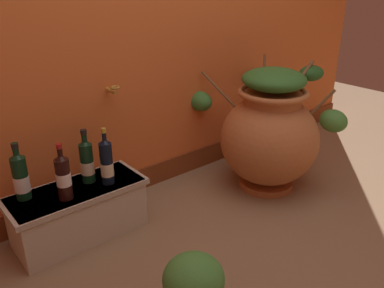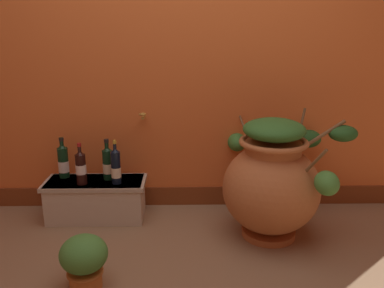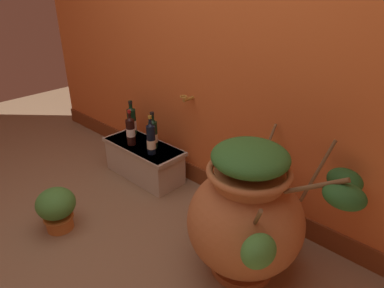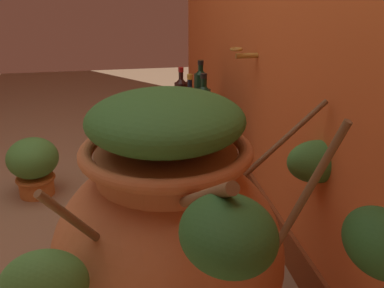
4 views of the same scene
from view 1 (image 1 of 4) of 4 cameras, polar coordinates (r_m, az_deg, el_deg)
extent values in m
plane|color=#896B4C|center=(2.12, 11.66, -17.00)|extent=(7.00, 7.00, 0.00)
cube|color=brown|center=(2.75, -6.08, -4.50)|extent=(4.40, 0.02, 0.15)
cylinder|color=#B28433|center=(2.35, -11.47, 7.45)|extent=(0.02, 0.10, 0.02)
torus|color=#B28433|center=(2.30, -10.92, 7.92)|extent=(0.06, 0.06, 0.01)
cylinder|color=#B26638|center=(2.81, 10.45, -5.41)|extent=(0.36, 0.36, 0.04)
ellipsoid|color=#B26638|center=(2.67, 10.95, 0.64)|extent=(0.64, 0.64, 0.60)
cylinder|color=#B26638|center=(2.58, 11.40, 6.05)|extent=(0.36, 0.36, 0.11)
torus|color=#B26638|center=(2.56, 11.49, 7.22)|extent=(0.44, 0.44, 0.04)
cylinder|color=brown|center=(2.83, 15.37, 9.25)|extent=(0.28, 0.06, 0.19)
ellipsoid|color=#235623|center=(2.94, 16.66, 9.66)|extent=(0.19, 0.16, 0.11)
cylinder|color=brown|center=(2.62, 17.86, 5.41)|extent=(0.11, 0.13, 0.21)
ellipsoid|color=#428438|center=(2.67, 19.51, 3.13)|extent=(0.14, 0.18, 0.14)
cylinder|color=brown|center=(2.72, 4.14, 7.43)|extent=(0.09, 0.31, 0.24)
ellipsoid|color=#387A33|center=(2.82, 1.15, 6.15)|extent=(0.14, 0.20, 0.14)
cylinder|color=brown|center=(2.92, 10.30, 8.77)|extent=(0.11, 0.12, 0.37)
ellipsoid|color=#235623|center=(3.09, 9.78, 8.38)|extent=(0.19, 0.14, 0.13)
ellipsoid|color=#2D6628|center=(2.54, 11.64, 9.01)|extent=(0.40, 0.40, 0.14)
cube|color=beige|center=(2.30, -15.79, -9.36)|extent=(0.69, 0.29, 0.29)
cube|color=#AEA592|center=(2.23, -16.16, -6.50)|extent=(0.73, 0.31, 0.03)
cylinder|color=black|center=(2.10, -17.83, -4.80)|extent=(0.07, 0.07, 0.22)
cone|color=black|center=(2.05, -18.24, -1.81)|extent=(0.07, 0.07, 0.04)
cylinder|color=black|center=(2.04, -18.35, -1.06)|extent=(0.02, 0.02, 0.08)
cylinder|color=maroon|center=(2.03, -18.45, -0.28)|extent=(0.03, 0.03, 0.02)
cylinder|color=silver|center=(2.10, -17.84, -4.75)|extent=(0.07, 0.07, 0.07)
cylinder|color=black|center=(2.19, -12.08, -2.72)|extent=(0.07, 0.07, 0.23)
cone|color=black|center=(2.14, -12.37, 0.38)|extent=(0.07, 0.07, 0.04)
cylinder|color=black|center=(2.13, -12.44, 1.14)|extent=(0.02, 0.02, 0.08)
cylinder|color=#B7932D|center=(2.12, -12.51, 1.90)|extent=(0.03, 0.03, 0.02)
cylinder|color=beige|center=(2.21, -12.01, -3.51)|extent=(0.07, 0.07, 0.07)
cylinder|color=black|center=(2.23, -14.74, -2.65)|extent=(0.07, 0.07, 0.22)
cone|color=black|center=(2.18, -15.07, 0.24)|extent=(0.07, 0.07, 0.04)
cylinder|color=black|center=(2.17, -15.15, 0.95)|extent=(0.03, 0.03, 0.08)
cylinder|color=black|center=(2.16, -15.23, 1.67)|extent=(0.03, 0.03, 0.02)
cylinder|color=beige|center=(2.25, -14.68, -3.23)|extent=(0.07, 0.07, 0.07)
cylinder|color=black|center=(2.18, -23.23, -4.52)|extent=(0.08, 0.08, 0.22)
cone|color=black|center=(2.13, -23.76, -1.51)|extent=(0.08, 0.08, 0.04)
cylinder|color=black|center=(2.12, -23.87, -0.87)|extent=(0.03, 0.03, 0.08)
cylinder|color=black|center=(2.11, -23.99, -0.19)|extent=(0.03, 0.03, 0.02)
cylinder|color=silver|center=(2.19, -23.11, -5.18)|extent=(0.08, 0.08, 0.08)
ellipsoid|color=#428438|center=(1.72, 0.23, -18.70)|extent=(0.26, 0.26, 0.20)
camera|label=2|loc=(1.67, 86.17, 2.47)|focal=38.18mm
camera|label=3|loc=(2.79, 49.63, 20.30)|focal=32.59mm
camera|label=4|loc=(3.31, 25.75, 16.67)|focal=41.51mm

